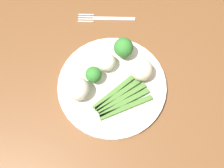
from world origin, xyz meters
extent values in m
cube|color=tan|center=(0.00, 0.00, -0.01)|extent=(6.00, 6.00, 0.02)
cube|color=brown|center=(0.00, 0.00, 0.72)|extent=(1.17, 0.88, 0.04)
cylinder|color=brown|center=(0.52, -0.38, 0.35)|extent=(0.07, 0.07, 0.70)
cylinder|color=brown|center=(0.52, 0.38, 0.35)|extent=(0.07, 0.07, 0.70)
cylinder|color=brown|center=(0.03, -0.52, 0.23)|extent=(0.04, 0.04, 0.45)
cylinder|color=silver|center=(-0.04, -0.05, 0.75)|extent=(0.28, 0.28, 0.01)
cube|color=#47752D|center=(-0.10, -0.08, 0.76)|extent=(0.05, 0.13, 0.01)
cube|color=#47752D|center=(-0.09, -0.08, 0.76)|extent=(0.07, 0.13, 0.01)
cube|color=#47752D|center=(-0.08, -0.07, 0.76)|extent=(0.07, 0.13, 0.01)
cube|color=#47752D|center=(-0.07, -0.07, 0.76)|extent=(0.08, 0.12, 0.01)
cube|color=#47752D|center=(-0.06, -0.06, 0.76)|extent=(0.09, 0.12, 0.01)
cylinder|color=#609E3D|center=(-0.02, -0.01, 0.76)|extent=(0.01, 0.01, 0.01)
sphere|color=#337A2D|center=(-0.02, -0.01, 0.78)|extent=(0.04, 0.04, 0.04)
cylinder|color=#609E3D|center=(0.05, -0.09, 0.76)|extent=(0.02, 0.02, 0.02)
sphere|color=#337A2D|center=(0.05, -0.09, 0.79)|extent=(0.05, 0.05, 0.05)
sphere|color=white|center=(-0.06, 0.03, 0.78)|extent=(0.06, 0.06, 0.06)
sphere|color=white|center=(0.02, -0.04, 0.78)|extent=(0.05, 0.05, 0.05)
sphere|color=beige|center=(-0.02, -0.13, 0.78)|extent=(0.06, 0.06, 0.06)
cube|color=silver|center=(0.17, -0.08, 0.74)|extent=(0.02, 0.12, 0.00)
cube|color=silver|center=(0.19, 0.01, 0.74)|extent=(0.01, 0.05, 0.00)
cube|color=silver|center=(0.18, 0.01, 0.74)|extent=(0.01, 0.05, 0.00)
cube|color=silver|center=(0.18, 0.01, 0.74)|extent=(0.01, 0.05, 0.00)
cube|color=silver|center=(0.17, 0.01, 0.74)|extent=(0.01, 0.05, 0.00)
camera|label=1|loc=(-0.28, -0.03, 1.37)|focal=41.66mm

